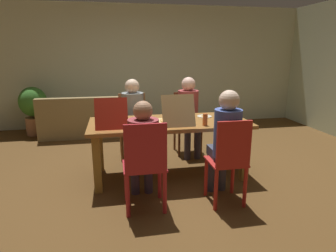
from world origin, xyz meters
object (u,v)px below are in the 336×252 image
(chair_1, at_px, (186,119))
(person_2, at_px, (143,145))
(plate_0, at_px, (204,116))
(plate_1, at_px, (229,123))
(person_3, at_px, (133,113))
(drinking_glass_1, at_px, (205,120))
(person_0, at_px, (225,137))
(couch, at_px, (94,121))
(pizza_box_0, at_px, (175,120))
(potted_plant, at_px, (34,107))
(chair_3, at_px, (133,123))
(pizza_box_1, at_px, (112,123))
(person_1, at_px, (189,110))
(dining_table, at_px, (169,129))
(chair_2, at_px, (145,164))
(drinking_glass_0, at_px, (191,111))
(chair_0, at_px, (229,160))
(drinking_glass_2, at_px, (114,115))

(chair_1, distance_m, person_2, 1.87)
(plate_0, xyz_separation_m, plate_1, (0.19, -0.43, 0.00))
(person_3, xyz_separation_m, drinking_glass_1, (0.81, -1.03, 0.09))
(person_0, distance_m, couch, 3.44)
(person_2, distance_m, pizza_box_0, 0.73)
(plate_0, relative_size, potted_plant, 0.21)
(plate_0, bearing_deg, chair_3, 143.25)
(pizza_box_1, bearing_deg, drinking_glass_1, -7.03)
(chair_3, bearing_deg, person_1, -6.18)
(dining_table, bearing_deg, person_2, -120.88)
(chair_2, xyz_separation_m, person_2, (0.00, 0.15, 0.16))
(person_1, bearing_deg, person_3, -177.40)
(pizza_box_1, xyz_separation_m, drinking_glass_0, (1.12, 0.49, 0.01))
(person_0, bearing_deg, dining_table, 121.72)
(person_3, relative_size, potted_plant, 1.28)
(pizza_box_0, bearing_deg, pizza_box_1, -179.73)
(chair_0, relative_size, pizza_box_0, 1.83)
(person_2, relative_size, pizza_box_1, 2.39)
(chair_3, relative_size, couch, 0.49)
(person_0, xyz_separation_m, chair_3, (-0.89, 1.64, -0.21))
(chair_1, xyz_separation_m, pizza_box_1, (-1.21, -1.08, 0.25))
(drinking_glass_1, height_order, drinking_glass_2, drinking_glass_1)
(person_0, relative_size, chair_2, 1.29)
(pizza_box_1, bearing_deg, potted_plant, 120.67)
(chair_0, relative_size, pizza_box_1, 2.00)
(person_1, height_order, plate_1, person_1)
(chair_0, height_order, chair_3, chair_3)
(chair_2, relative_size, pizza_box_1, 2.00)
(dining_table, height_order, person_2, person_2)
(pizza_box_0, relative_size, drinking_glass_1, 3.63)
(couch, xyz_separation_m, potted_plant, (-1.16, 0.20, 0.28))
(plate_1, height_order, drinking_glass_0, drinking_glass_0)
(chair_2, height_order, drinking_glass_2, chair_2)
(dining_table, distance_m, person_1, 0.92)
(person_3, bearing_deg, plate_1, -41.25)
(chair_3, distance_m, drinking_glass_0, 1.01)
(person_1, distance_m, person_3, 0.89)
(dining_table, height_order, chair_2, chair_2)
(chair_0, bearing_deg, pizza_box_1, 148.31)
(couch, relative_size, potted_plant, 2.10)
(dining_table, height_order, drinking_glass_0, drinking_glass_0)
(chair_2, distance_m, plate_1, 1.31)
(pizza_box_1, distance_m, potted_plant, 3.04)
(plate_1, relative_size, drinking_glass_2, 1.89)
(person_2, height_order, drinking_glass_2, person_2)
(person_2, relative_size, couch, 0.58)
(plate_1, xyz_separation_m, potted_plant, (-3.00, 2.71, -0.20))
(chair_2, distance_m, drinking_glass_2, 1.21)
(pizza_box_0, distance_m, plate_1, 0.69)
(person_3, bearing_deg, pizza_box_0, -62.82)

